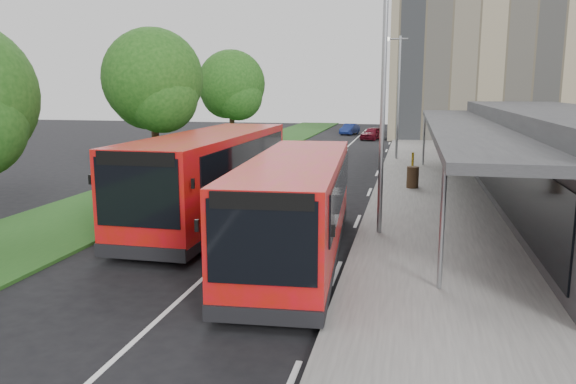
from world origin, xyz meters
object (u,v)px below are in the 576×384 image
tree_far (231,89)px  car_near (372,133)px  car_far (350,129)px  bus_second (212,177)px  bollard (413,160)px  lamp_post_far (397,89)px  tree_mid (153,86)px  bus_main (296,208)px  lamp_post_near (381,92)px  litter_bin (413,177)px

tree_far → car_near: tree_far is taller
car_near → car_far: bearing=133.7°
bus_second → bollard: (7.21, 14.84, -1.05)m
lamp_post_far → bollard: 6.02m
car_far → tree_mid: bearing=-87.0°
bus_main → bus_second: bearing=131.4°
car_far → bus_main: bearing=-72.9°
tree_far → bus_main: (9.01, -22.00, -3.27)m
lamp_post_near → litter_bin: (1.15, 8.78, -4.06)m
tree_mid → lamp_post_near: size_ratio=0.96×
lamp_post_near → tree_mid: bearing=147.6°
tree_mid → litter_bin: tree_mid is taller
car_near → tree_mid: bearing=-89.8°
bollard → bus_main: bearing=-99.9°
tree_far → car_near: size_ratio=2.09×
tree_mid → car_far: 34.36m
bus_second → bollard: size_ratio=12.66×
bollard → car_near: car_near is taller
lamp_post_near → bus_main: size_ratio=0.76×
lamp_post_near → bollard: (1.16, 15.76, -4.12)m
tree_mid → bus_second: bearing=-50.4°
litter_bin → car_far: bearing=101.4°
tree_mid → car_near: 29.69m
tree_mid → lamp_post_near: bearing=-32.4°
lamp_post_far → lamp_post_near: bearing=-90.0°
tree_far → bus_main: bearing=-67.7°
bus_main → bus_second: (-3.94, 3.88, 0.15)m
lamp_post_near → bollard: lamp_post_near is taller
tree_far → bus_second: (5.07, -18.12, -3.12)m
lamp_post_far → tree_far: bearing=-175.1°
tree_mid → car_far: (5.85, 33.58, -4.39)m
bus_second → car_far: size_ratio=3.36×
bus_second → bollard: 16.53m
tree_mid → tree_far: (0.00, 12.00, -0.17)m
lamp_post_far → bus_main: (-2.11, -22.95, -3.22)m
bus_second → litter_bin: 10.71m
bollard → car_far: 25.68m
lamp_post_far → bus_second: (-6.06, -19.07, -3.06)m
tree_mid → car_far: bearing=80.1°
lamp_post_near → car_near: 35.47m
lamp_post_far → bus_main: size_ratio=0.76×
tree_mid → tree_far: size_ratio=1.04×
lamp_post_far → bus_main: lamp_post_far is taller
tree_far → bus_main: tree_far is taller
bus_main → bollard: bearing=76.0°
litter_bin → bollard: size_ratio=1.12×
bus_main → car_far: bus_main is taller
lamp_post_far → litter_bin: bearing=-84.1°
bus_main → car_far: (-3.16, 43.58, -0.94)m
bus_main → car_near: 38.10m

